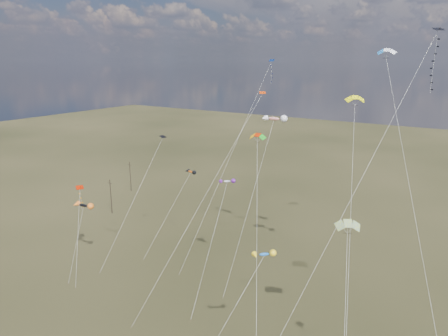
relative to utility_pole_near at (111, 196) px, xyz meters
The scene contains 16 objects.
utility_pole_near is the anchor object (origin of this frame).
utility_pole_far 16.12m from the utility_pole_near, 119.74° to the left, with size 1.40×0.20×8.00m.
diamond_black_high 68.57m from the utility_pole_near, ahead, with size 12.10×20.12×37.35m.
diamond_navy_tall 43.52m from the utility_pole_near, ahead, with size 6.00×21.57×34.08m.
diamond_black_mid 27.35m from the utility_pole_near, 25.88° to the right, with size 4.95×12.63×21.56m.
diamond_red_low 24.98m from the utility_pole_near, 52.66° to the right, with size 5.66×6.99×13.99m.
diamond_orange_center 41.55m from the utility_pole_near, 13.84° to the right, with size 6.28×25.97×29.15m.
parafoil_yellow 59.01m from the utility_pole_near, ahead, with size 8.97×24.95×29.70m.
parafoil_blue_white 64.49m from the utility_pole_near, ahead, with size 13.94×17.14×35.76m.
parafoil_striped 61.31m from the utility_pole_near, 16.90° to the right, with size 5.70×13.49×17.53m.
parafoil_tricolor 50.14m from the utility_pole_near, 16.76° to the right, with size 10.67×17.84×25.07m.
novelty_black_orange 24.41m from the utility_pole_near, 51.97° to the right, with size 4.63×7.07×11.26m.
novelty_orange_black 28.57m from the utility_pole_near, ahead, with size 6.03×8.93×15.30m.
novelty_white_purple 39.28m from the utility_pole_near, 13.48° to the right, with size 3.43×14.01×16.26m.
novelty_redwhite_stripe 43.64m from the utility_pole_near, ahead, with size 4.10×18.43×25.04m.
novelty_blue_yellow 57.54m from the utility_pole_near, 25.89° to the right, with size 6.03×9.56×14.95m.
Camera 1 is at (29.49, -28.49, 33.92)m, focal length 32.00 mm.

